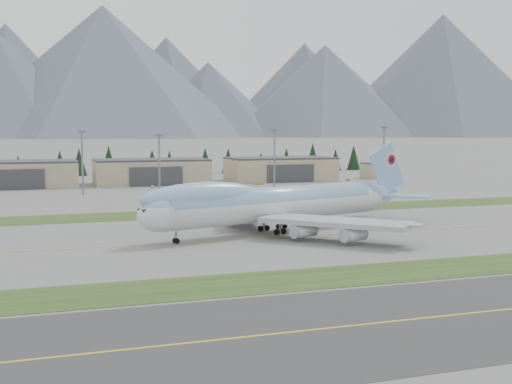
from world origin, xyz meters
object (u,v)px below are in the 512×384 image
object	(u,v)px
hangar_center	(151,171)
hangar_left	(16,174)
boeing_747_freighter	(275,203)
hangar_right	(280,169)
service_vehicle_b	(260,185)
service_vehicle_a	(152,188)
service_vehicle_c	(348,181)

from	to	relation	value
hangar_center	hangar_left	bearing A→B (deg)	180.00
boeing_747_freighter	hangar_right	world-z (taller)	boeing_747_freighter
boeing_747_freighter	service_vehicle_b	world-z (taller)	boeing_747_freighter
service_vehicle_a	boeing_747_freighter	bearing A→B (deg)	-85.17
hangar_right	service_vehicle_b	xyz separation A→B (m)	(-16.90, -19.90, -5.39)
boeing_747_freighter	service_vehicle_c	world-z (taller)	boeing_747_freighter
boeing_747_freighter	hangar_right	distance (m)	153.31
boeing_747_freighter	service_vehicle_b	size ratio (longest dim) A/B	18.77
hangar_right	hangar_center	bearing A→B (deg)	180.00
hangar_center	service_vehicle_b	bearing A→B (deg)	-24.79
boeing_747_freighter	service_vehicle_b	xyz separation A→B (m)	(38.03, 123.23, -6.65)
hangar_center	service_vehicle_a	world-z (taller)	hangar_center
boeing_747_freighter	service_vehicle_c	xyz separation A→B (m)	(84.41, 132.39, -6.65)
boeing_747_freighter	hangar_left	size ratio (longest dim) A/B	1.59
boeing_747_freighter	hangar_center	distance (m)	143.23
service_vehicle_b	hangar_right	bearing A→B (deg)	-53.52
hangar_right	service_vehicle_a	xyz separation A→B (m)	(-62.67, -19.56, -5.39)
service_vehicle_c	hangar_left	bearing A→B (deg)	-164.88
hangar_right	service_vehicle_b	distance (m)	26.66
boeing_747_freighter	hangar_right	size ratio (longest dim) A/B	1.59
hangar_left	service_vehicle_b	world-z (taller)	hangar_left
service_vehicle_b	service_vehicle_c	bearing A→B (deg)	-92.01
hangar_right	service_vehicle_b	world-z (taller)	hangar_right
hangar_center	service_vehicle_a	distance (m)	20.46
service_vehicle_a	service_vehicle_c	world-z (taller)	service_vehicle_c
hangar_center	service_vehicle_a	bearing A→B (deg)	-97.78
service_vehicle_b	service_vehicle_c	size ratio (longest dim) A/B	0.99
boeing_747_freighter	service_vehicle_a	size ratio (longest dim) A/B	25.32
hangar_left	service_vehicle_c	size ratio (longest dim) A/B	11.68
service_vehicle_b	service_vehicle_c	xyz separation A→B (m)	(46.39, 9.16, 0.00)
hangar_left	service_vehicle_b	xyz separation A→B (m)	(98.10, -19.90, -5.39)
hangar_left	hangar_right	xyz separation A→B (m)	(115.00, 0.00, 0.00)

